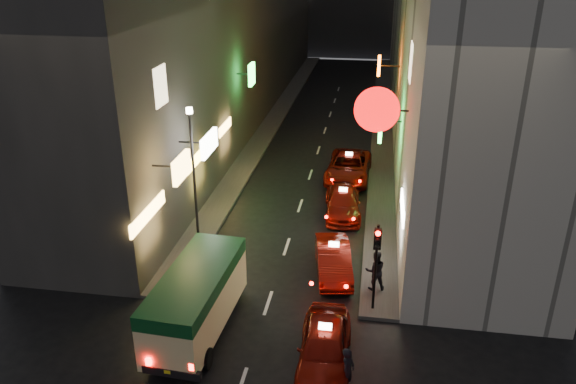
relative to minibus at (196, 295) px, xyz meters
The scene contains 12 objects.
building_right 30.29m from the minibus, 69.82° to the left, with size 8.26×52.00×18.00m.
sidewalk_left 27.68m from the minibus, 94.41° to the left, with size 1.50×52.00×0.15m, color #4B4846.
sidewalk_right 28.32m from the minibus, 76.97° to the left, with size 1.50×52.00×0.15m, color #4B4846.
minibus is the anchor object (origin of this frame).
taxi_near 4.78m from the minibus, 13.14° to the right, with size 2.30×5.33×1.85m.
taxi_second 6.45m from the minibus, 46.37° to the left, with size 2.68×4.98×1.67m.
taxi_third 11.41m from the minibus, 67.19° to the left, with size 2.28×4.76×1.64m.
taxi_far 15.92m from the minibus, 73.93° to the left, with size 2.46×5.50×1.89m.
pedestrian_crossing 5.87m from the minibus, 21.45° to the right, with size 0.58×0.38×1.77m, color black.
pedestrian_sidewalk 7.09m from the minibus, 29.53° to the left, with size 0.71×0.44×1.89m, color black.
traffic_light 6.56m from the minibus, 18.32° to the left, with size 0.26×0.43×3.50m.
lamp_post 7.22m from the minibus, 107.55° to the left, with size 0.28×0.28×6.22m.
Camera 1 is at (3.62, -9.31, 12.66)m, focal length 35.00 mm.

